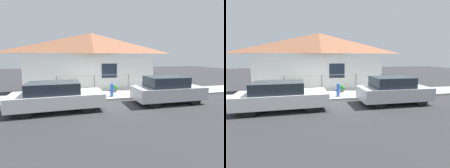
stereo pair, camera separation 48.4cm
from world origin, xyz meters
The scene contains 9 objects.
ground_plane centered at (0.00, 0.00, 0.00)m, with size 60.00×60.00×0.00m, color #2D2D30.
sidewalk centered at (0.00, 1.13, 0.05)m, with size 24.00×2.27×0.11m.
house centered at (0.00, 3.63, 3.24)m, with size 9.47×2.23×4.16m.
fence centered at (0.00, 2.12, 0.76)m, with size 4.90×0.10×1.18m.
car_left centered at (-2.23, -1.21, 0.68)m, with size 4.19×1.86×1.33m.
car_right centered at (3.41, -1.21, 0.72)m, with size 3.67×1.72×1.43m.
fire_hydrant centered at (0.80, 0.53, 0.54)m, with size 0.44×0.20×0.82m.
potted_plant_near_hydrant centered at (1.33, 1.78, 0.38)m, with size 0.41×0.41×0.50m.
potted_plant_by_fence centered at (-1.81, 2.01, 0.48)m, with size 0.52×0.52×0.65m.
Camera 1 is at (-1.67, -9.38, 2.48)m, focal length 28.00 mm.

